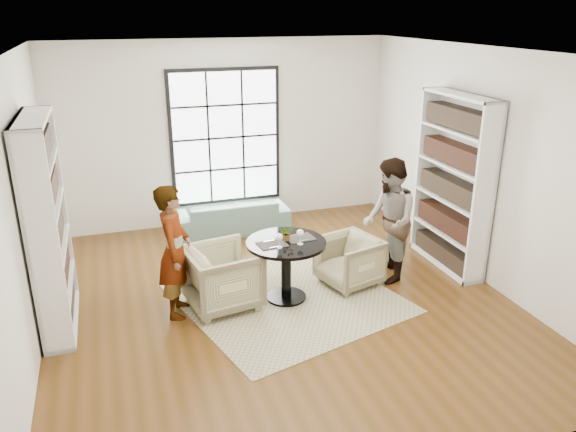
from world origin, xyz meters
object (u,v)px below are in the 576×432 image
object	(u,v)px
armchair_right	(349,261)
wine_glass_left	(279,238)
wine_glass_right	(300,234)
person_left	(175,251)
armchair_left	(223,277)
sofa	(232,216)
flower_centerpiece	(286,233)
pedestal_table	(286,258)
person_right	(389,221)

from	to	relation	value
armchair_right	wine_glass_left	distance (m)	1.23
armchair_right	wine_glass_left	xyz separation A→B (m)	(-1.04, -0.29, 0.58)
wine_glass_right	person_left	bearing A→B (deg)	171.98
armchair_left	wine_glass_left	world-z (taller)	wine_glass_left
armchair_left	wine_glass_left	distance (m)	0.87
armchair_right	wine_glass_left	world-z (taller)	wine_glass_left
sofa	armchair_left	size ratio (longest dim) A/B	2.17
wine_glass_right	armchair_right	bearing A→B (deg)	18.90
flower_centerpiece	person_left	bearing A→B (deg)	178.58
pedestal_table	person_left	xyz separation A→B (m)	(-1.33, 0.08, 0.24)
sofa	person_right	distance (m)	2.85
armchair_left	person_left	world-z (taller)	person_left
armchair_right	wine_glass_right	bearing A→B (deg)	-86.41
armchair_right	person_left	size ratio (longest dim) A/B	0.45
wine_glass_left	flower_centerpiece	xyz separation A→B (m)	(0.15, 0.20, -0.04)
armchair_left	person_right	distance (m)	2.28
flower_centerpiece	armchair_left	bearing A→B (deg)	177.61
person_left	sofa	bearing A→B (deg)	-11.21
person_right	wine_glass_right	distance (m)	1.35
person_left	wine_glass_right	bearing A→B (deg)	-82.42
armchair_left	armchair_right	size ratio (longest dim) A/B	1.17
wine_glass_left	wine_glass_right	world-z (taller)	wine_glass_right
pedestal_table	wine_glass_left	bearing A→B (deg)	-129.91
armchair_left	wine_glass_right	world-z (taller)	wine_glass_right
armchair_right	armchair_left	bearing A→B (deg)	-103.36
armchair_right	flower_centerpiece	xyz separation A→B (m)	(-0.89, -0.09, 0.55)
armchair_right	wine_glass_right	xyz separation A→B (m)	(-0.77, -0.26, 0.59)
pedestal_table	wine_glass_left	size ratio (longest dim) A/B	5.38
sofa	armchair_right	distance (m)	2.52
pedestal_table	armchair_left	size ratio (longest dim) A/B	1.16
person_right	flower_centerpiece	distance (m)	1.44
wine_glass_left	armchair_left	bearing A→B (deg)	159.93
pedestal_table	armchair_right	xyz separation A→B (m)	(0.91, 0.13, -0.24)
flower_centerpiece	armchair_right	bearing A→B (deg)	5.83
pedestal_table	armchair_right	bearing A→B (deg)	8.37
pedestal_table	sofa	world-z (taller)	pedestal_table
sofa	wine_glass_left	size ratio (longest dim) A/B	10.04
person_left	person_right	distance (m)	2.79
armchair_left	flower_centerpiece	xyz separation A→B (m)	(0.80, -0.03, 0.49)
person_left	wine_glass_left	distance (m)	1.22
sofa	wine_glass_right	xyz separation A→B (m)	(0.28, -2.56, 0.65)
pedestal_table	wine_glass_right	xyz separation A→B (m)	(0.14, -0.13, 0.35)
armchair_left	flower_centerpiece	bearing A→B (deg)	-101.97
pedestal_table	armchair_right	size ratio (longest dim) A/B	1.36
pedestal_table	person_right	bearing A→B (deg)	5.24
pedestal_table	sofa	bearing A→B (deg)	93.33
flower_centerpiece	wine_glass_left	bearing A→B (deg)	-126.93
person_left	wine_glass_right	size ratio (longest dim) A/B	8.37
wine_glass_right	flower_centerpiece	distance (m)	0.21
person_right	armchair_left	bearing A→B (deg)	-73.56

